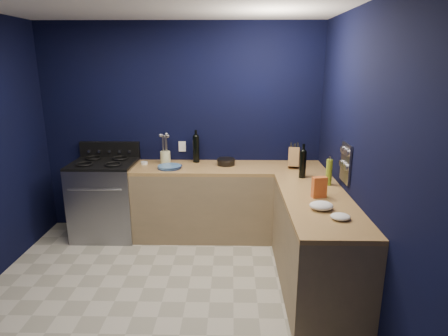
{
  "coord_description": "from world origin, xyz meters",
  "views": [
    {
      "loc": [
        0.63,
        -3.03,
        2.12
      ],
      "look_at": [
        0.55,
        1.0,
        1.0
      ],
      "focal_mm": 30.65,
      "sensor_mm": 36.0,
      "label": 1
    }
  ],
  "objects_px": {
    "gas_range": "(106,200)",
    "plate_stack": "(169,167)",
    "knife_block": "(294,157)",
    "crouton_bag": "(319,187)",
    "utensil_crock": "(165,157)"
  },
  "relations": [
    {
      "from": "plate_stack",
      "to": "crouton_bag",
      "type": "xyz_separation_m",
      "value": [
        1.56,
        -0.98,
        0.08
      ]
    },
    {
      "from": "gas_range",
      "to": "crouton_bag",
      "type": "relative_size",
      "value": 4.69
    },
    {
      "from": "knife_block",
      "to": "crouton_bag",
      "type": "relative_size",
      "value": 1.17
    },
    {
      "from": "utensil_crock",
      "to": "knife_block",
      "type": "relative_size",
      "value": 0.67
    },
    {
      "from": "gas_range",
      "to": "plate_stack",
      "type": "relative_size",
      "value": 3.33
    },
    {
      "from": "knife_block",
      "to": "gas_range",
      "type": "bearing_deg",
      "value": -167.7
    },
    {
      "from": "utensil_crock",
      "to": "knife_block",
      "type": "bearing_deg",
      "value": -4.38
    },
    {
      "from": "plate_stack",
      "to": "crouton_bag",
      "type": "distance_m",
      "value": 1.84
    },
    {
      "from": "knife_block",
      "to": "plate_stack",
      "type": "bearing_deg",
      "value": -164.08
    },
    {
      "from": "utensil_crock",
      "to": "crouton_bag",
      "type": "bearing_deg",
      "value": -36.29
    },
    {
      "from": "gas_range",
      "to": "utensil_crock",
      "type": "relative_size",
      "value": 5.97
    },
    {
      "from": "plate_stack",
      "to": "crouton_bag",
      "type": "bearing_deg",
      "value": -32.14
    },
    {
      "from": "gas_range",
      "to": "utensil_crock",
      "type": "height_order",
      "value": "utensil_crock"
    },
    {
      "from": "gas_range",
      "to": "knife_block",
      "type": "bearing_deg",
      "value": 0.47
    },
    {
      "from": "gas_range",
      "to": "knife_block",
      "type": "relative_size",
      "value": 4.02
    }
  ]
}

